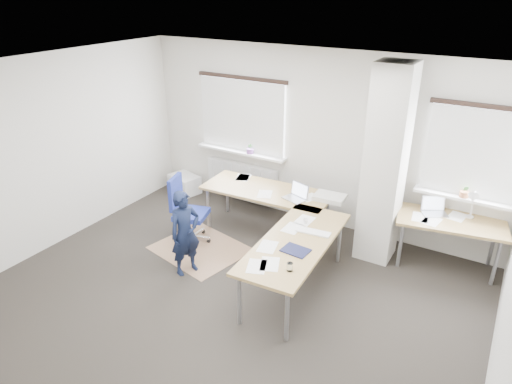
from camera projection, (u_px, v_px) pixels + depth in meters
The scene contains 8 objects.
ground at pixel (227, 297), 5.82m from camera, with size 6.00×6.00×0.00m, color black.
room_shell at pixel (258, 161), 5.36m from camera, with size 6.04×5.04×2.82m.
floor_mat at pixel (200, 249), 6.86m from camera, with size 1.28×1.09×0.01m, color #906B4F.
white_crate at pixel (185, 184), 8.66m from camera, with size 0.56×0.39×0.33m, color white.
desk_main at pixel (283, 215), 6.37m from camera, with size 2.53×2.62×0.96m.
desk_side at pixel (451, 223), 6.18m from camera, with size 1.50×0.93×1.22m.
task_chair at pixel (189, 224), 6.97m from camera, with size 0.59×0.58×1.05m.
person at pixel (185, 233), 6.09m from camera, with size 0.44×0.29×1.21m, color black.
Camera 1 is at (2.73, -3.87, 3.66)m, focal length 32.00 mm.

